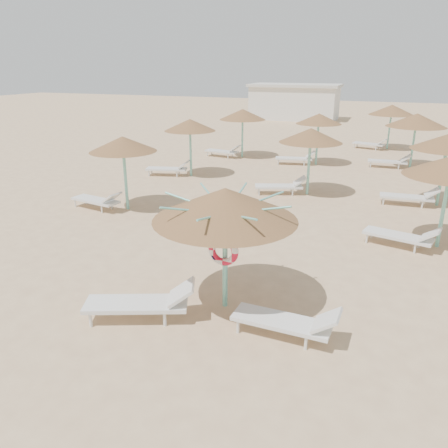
% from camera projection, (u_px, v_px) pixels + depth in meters
% --- Properties ---
extents(ground, '(120.00, 120.00, 0.00)m').
position_uv_depth(ground, '(212.00, 306.00, 9.58)').
color(ground, tan).
rests_on(ground, ground).
extents(main_palapa, '(2.98, 2.98, 2.67)m').
position_uv_depth(main_palapa, '(225.00, 205.00, 8.79)').
color(main_palapa, '#75CBBA').
rests_on(main_palapa, ground).
extents(lounger_main_a, '(2.34, 1.48, 0.82)m').
position_uv_depth(lounger_main_a, '(144.00, 302.00, 8.96)').
color(lounger_main_a, silver).
rests_on(lounger_main_a, ground).
extents(lounger_main_b, '(2.07, 0.70, 0.74)m').
position_uv_depth(lounger_main_b, '(288.00, 321.00, 8.35)').
color(lounger_main_b, silver).
rests_on(lounger_main_b, ground).
extents(palapa_field, '(20.12, 19.45, 2.72)m').
position_uv_depth(palapa_field, '(373.00, 133.00, 18.15)').
color(palapa_field, '#75CBBA').
rests_on(palapa_field, ground).
extents(service_hut, '(8.40, 4.40, 3.25)m').
position_uv_depth(service_hut, '(295.00, 102.00, 41.70)').
color(service_hut, silver).
rests_on(service_hut, ground).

